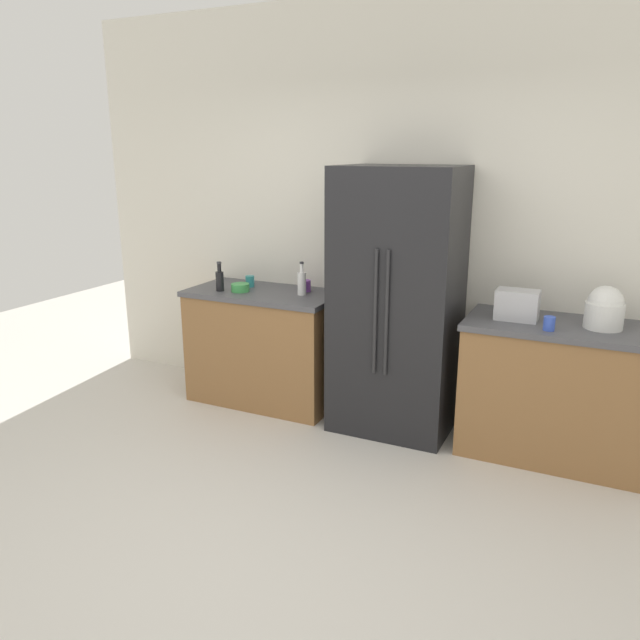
% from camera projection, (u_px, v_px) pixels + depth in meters
% --- Properties ---
extents(ground_plane, '(10.89, 10.89, 0.00)m').
position_uv_depth(ground_plane, '(272.00, 540.00, 3.27)').
color(ground_plane, beige).
extents(kitchen_back_panel, '(5.45, 0.10, 3.06)m').
position_uv_depth(kitchen_back_panel, '(401.00, 214.00, 4.61)').
color(kitchen_back_panel, silver).
rests_on(kitchen_back_panel, ground_plane).
extents(counter_left, '(1.20, 0.64, 0.92)m').
position_uv_depth(counter_left, '(265.00, 346.00, 4.99)').
color(counter_left, olive).
rests_on(counter_left, ground_plane).
extents(counter_right, '(1.27, 0.64, 0.92)m').
position_uv_depth(counter_right, '(561.00, 391.00, 4.06)').
color(counter_right, olive).
rests_on(counter_right, ground_plane).
extents(refrigerator, '(0.84, 0.66, 1.89)m').
position_uv_depth(refrigerator, '(397.00, 302.00, 4.38)').
color(refrigerator, black).
rests_on(refrigerator, ground_plane).
extents(toaster, '(0.27, 0.17, 0.20)m').
position_uv_depth(toaster, '(517.00, 305.00, 4.03)').
color(toaster, silver).
rests_on(toaster, counter_right).
extents(rice_cooker, '(0.23, 0.23, 0.27)m').
position_uv_depth(rice_cooker, '(605.00, 309.00, 3.83)').
color(rice_cooker, white).
rests_on(rice_cooker, counter_right).
extents(bottle_a, '(0.06, 0.06, 0.23)m').
position_uv_depth(bottle_a, '(220.00, 280.00, 4.84)').
color(bottle_a, black).
rests_on(bottle_a, counter_left).
extents(bottle_b, '(0.07, 0.07, 0.26)m').
position_uv_depth(bottle_b, '(302.00, 282.00, 4.71)').
color(bottle_b, white).
rests_on(bottle_b, counter_left).
extents(cup_a, '(0.07, 0.07, 0.09)m').
position_uv_depth(cup_a, '(250.00, 281.00, 5.00)').
color(cup_a, teal).
rests_on(cup_a, counter_left).
extents(cup_b, '(0.07, 0.07, 0.09)m').
position_uv_depth(cup_b, '(549.00, 323.00, 3.80)').
color(cup_b, blue).
rests_on(cup_b, counter_right).
extents(cup_c, '(0.10, 0.10, 0.09)m').
position_uv_depth(cup_c, '(305.00, 286.00, 4.84)').
color(cup_c, purple).
rests_on(cup_c, counter_left).
extents(bowl_a, '(0.14, 0.14, 0.06)m').
position_uv_depth(bowl_a, '(240.00, 288.00, 4.84)').
color(bowl_a, green).
rests_on(bowl_a, counter_left).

